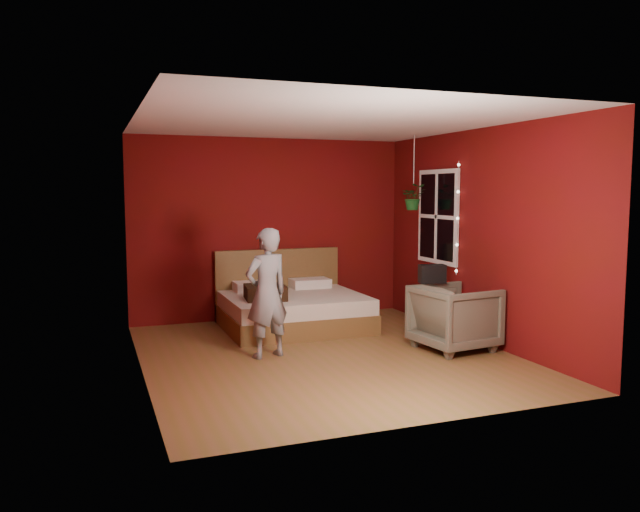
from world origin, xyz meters
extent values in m
plane|color=brown|center=(0.00, 0.00, 0.00)|extent=(4.50, 4.50, 0.00)
cube|color=#5D090F|center=(0.00, 2.26, 1.30)|extent=(4.00, 0.02, 2.60)
cube|color=#5D090F|center=(0.00, -2.26, 1.30)|extent=(4.00, 0.02, 2.60)
cube|color=#5D090F|center=(-2.01, 0.00, 1.30)|extent=(0.02, 4.50, 2.60)
cube|color=#5D090F|center=(2.01, 0.00, 1.30)|extent=(0.02, 4.50, 2.60)
cube|color=silver|center=(0.00, 0.00, 2.61)|extent=(4.00, 4.50, 0.02)
cube|color=white|center=(1.97, 0.90, 1.50)|extent=(0.04, 0.97, 1.27)
cube|color=black|center=(1.96, 0.90, 1.50)|extent=(0.02, 0.85, 1.15)
cube|color=white|center=(1.95, 0.90, 1.50)|extent=(0.03, 0.05, 1.15)
cube|color=white|center=(1.95, 0.90, 1.50)|extent=(0.03, 0.85, 0.05)
cylinder|color=silver|center=(1.94, 0.38, 1.50)|extent=(0.01, 0.01, 1.45)
sphere|color=#FFF2CC|center=(1.94, 0.38, 0.83)|extent=(0.04, 0.04, 0.04)
sphere|color=#FFF2CC|center=(1.94, 0.38, 1.16)|extent=(0.04, 0.04, 0.04)
sphere|color=#FFF2CC|center=(1.94, 0.38, 1.50)|extent=(0.04, 0.04, 0.04)
sphere|color=#FFF2CC|center=(1.94, 0.38, 1.84)|extent=(0.04, 0.04, 0.04)
sphere|color=#FFF2CC|center=(1.94, 0.38, 2.17)|extent=(0.04, 0.04, 0.04)
cube|color=brown|center=(0.09, 1.42, 0.13)|extent=(1.84, 1.56, 0.26)
cube|color=beige|center=(0.09, 1.42, 0.36)|extent=(1.80, 1.53, 0.20)
cube|color=brown|center=(0.09, 2.16, 0.51)|extent=(1.84, 0.07, 1.01)
cube|color=silver|center=(-0.33, 1.94, 0.52)|extent=(0.55, 0.35, 0.13)
cube|color=silver|center=(0.50, 1.94, 0.52)|extent=(0.55, 0.35, 0.13)
imported|color=slate|center=(-0.64, 0.15, 0.72)|extent=(0.60, 0.48, 1.45)
imported|color=#686552|center=(1.50, -0.30, 0.38)|extent=(0.93, 0.91, 0.76)
cube|color=black|center=(1.34, -0.05, 0.87)|extent=(0.33, 0.21, 0.22)
cube|color=black|center=(-0.36, 1.22, 0.55)|extent=(0.57, 0.57, 0.18)
cylinder|color=silver|center=(1.71, 1.11, 2.27)|extent=(0.01, 0.01, 0.66)
imported|color=#1B611E|center=(1.71, 1.11, 1.76)|extent=(0.40, 0.37, 0.36)
camera|label=1|loc=(-2.47, -6.44, 1.85)|focal=35.00mm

